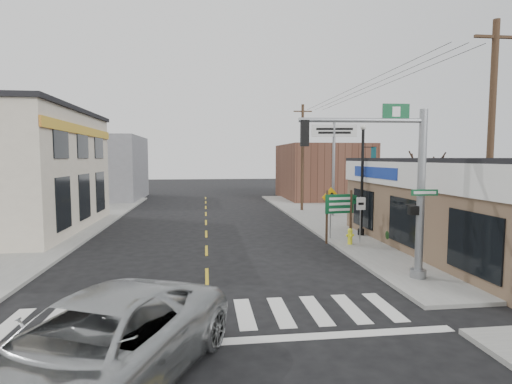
{
  "coord_description": "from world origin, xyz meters",
  "views": [
    {
      "loc": [
        -0.03,
        -10.09,
        4.23
      ],
      "look_at": [
        2.09,
        6.45,
        2.8
      ],
      "focal_mm": 28.0,
      "sensor_mm": 36.0,
      "label": 1
    }
  ],
  "objects": [
    {
      "name": "ground",
      "position": [
        0.0,
        0.0,
        0.0
      ],
      "size": [
        140.0,
        140.0,
        0.0
      ],
      "primitive_type": "plane",
      "color": "black",
      "rests_on": "ground"
    },
    {
      "name": "sidewalk_right",
      "position": [
        9.0,
        13.0,
        0.07
      ],
      "size": [
        6.0,
        38.0,
        0.13
      ],
      "primitive_type": "cube",
      "color": "gray",
      "rests_on": "ground"
    },
    {
      "name": "sidewalk_left",
      "position": [
        -9.0,
        13.0,
        0.07
      ],
      "size": [
        6.0,
        38.0,
        0.13
      ],
      "primitive_type": "cube",
      "color": "gray",
      "rests_on": "ground"
    },
    {
      "name": "center_line",
      "position": [
        0.0,
        8.0,
        0.01
      ],
      "size": [
        0.12,
        56.0,
        0.01
      ],
      "primitive_type": "cube",
      "color": "gold",
      "rests_on": "ground"
    },
    {
      "name": "crosswalk",
      "position": [
        0.0,
        0.4,
        0.01
      ],
      "size": [
        11.0,
        2.2,
        0.01
      ],
      "primitive_type": "cube",
      "color": "silver",
      "rests_on": "ground"
    },
    {
      "name": "bldg_distant_right",
      "position": [
        12.0,
        30.0,
        2.8
      ],
      "size": [
        8.0,
        10.0,
        5.6
      ],
      "primitive_type": "cube",
      "color": "brown",
      "rests_on": "ground"
    },
    {
      "name": "bldg_distant_left",
      "position": [
        -11.0,
        32.0,
        3.2
      ],
      "size": [
        9.0,
        10.0,
        6.4
      ],
      "primitive_type": "cube",
      "color": "gray",
      "rests_on": "ground"
    },
    {
      "name": "suv",
      "position": [
        -2.0,
        -3.03,
        0.87
      ],
      "size": [
        5.25,
        6.92,
        1.75
      ],
      "primitive_type": "imported",
      "rotation": [
        0.0,
        0.0,
        -0.43
      ],
      "color": "#A5A8A9",
      "rests_on": "ground"
    },
    {
      "name": "traffic_signal_pole",
      "position": [
        6.5,
        2.49,
        3.64
      ],
      "size": [
        4.64,
        0.37,
        5.88
      ],
      "rotation": [
        0.0,
        0.0,
        -0.06
      ],
      "color": "gray",
      "rests_on": "sidewalk_right"
    },
    {
      "name": "guide_sign",
      "position": [
        6.3,
        8.11,
        1.8
      ],
      "size": [
        1.46,
        0.13,
        2.56
      ],
      "rotation": [
        0.0,
        0.0,
        0.14
      ],
      "color": "#4A3322",
      "rests_on": "sidewalk_right"
    },
    {
      "name": "fire_hydrant",
      "position": [
        6.78,
        7.88,
        0.55
      ],
      "size": [
        0.24,
        0.24,
        0.77
      ],
      "rotation": [
        0.0,
        0.0,
        0.15
      ],
      "color": "yellow",
      "rests_on": "sidewalk_right"
    },
    {
      "name": "ped_crossing_sign",
      "position": [
        6.3,
        9.41,
        1.93
      ],
      "size": [
        1.02,
        0.07,
        2.62
      ],
      "rotation": [
        0.0,
        0.0,
        0.21
      ],
      "color": "gray",
      "rests_on": "sidewalk_right"
    },
    {
      "name": "lamp_post",
      "position": [
        8.26,
        10.05,
        3.52
      ],
      "size": [
        0.76,
        0.6,
        5.85
      ],
      "rotation": [
        0.0,
        0.0,
        0.39
      ],
      "color": "black",
      "rests_on": "sidewalk_right"
    },
    {
      "name": "dance_center_sign",
      "position": [
        9.0,
        17.24,
        5.19
      ],
      "size": [
        3.16,
        0.2,
        6.71
      ],
      "rotation": [
        0.0,
        0.0,
        -0.15
      ],
      "color": "gray",
      "rests_on": "sidewalk_right"
    },
    {
      "name": "bare_tree",
      "position": [
        9.72,
        6.46,
        4.16
      ],
      "size": [
        2.56,
        2.56,
        5.13
      ],
      "rotation": [
        0.0,
        0.0,
        0.16
      ],
      "color": "black",
      "rests_on": "sidewalk_right"
    },
    {
      "name": "shrub_front",
      "position": [
        9.63,
        2.18,
        0.62
      ],
      "size": [
        1.31,
        1.31,
        0.98
      ],
      "primitive_type": "ellipsoid",
      "color": "#213E19",
      "rests_on": "sidewalk_right"
    },
    {
      "name": "shrub_back",
      "position": [
        9.06,
        7.6,
        0.58
      ],
      "size": [
        1.19,
        1.19,
        0.89
      ],
      "primitive_type": "ellipsoid",
      "color": "#143313",
      "rests_on": "sidewalk_right"
    },
    {
      "name": "utility_pole_near",
      "position": [
        9.5,
        2.28,
        4.55
      ],
      "size": [
        1.5,
        0.22,
        8.62
      ],
      "rotation": [
        0.0,
        0.0,
        -0.02
      ],
      "color": "#42311E",
      "rests_on": "sidewalk_right"
    },
    {
      "name": "utility_pole_far",
      "position": [
        7.52,
        20.44,
        4.34
      ],
      "size": [
        1.43,
        0.21,
        8.22
      ],
      "rotation": [
        0.0,
        0.0,
        -0.09
      ],
      "color": "#492F22",
      "rests_on": "sidewalk_right"
    }
  ]
}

